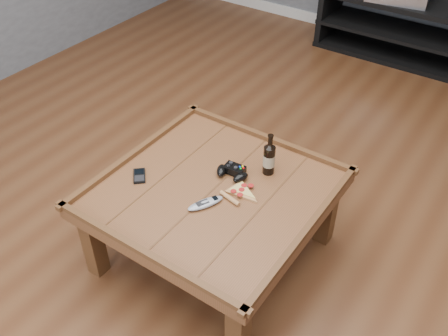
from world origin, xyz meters
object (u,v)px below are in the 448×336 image
Objects in this scene: smartphone at (139,176)px; pizza_slice at (240,192)px; coffee_table at (214,198)px; remote_control at (205,203)px; game_controller at (232,172)px; beer_bottle at (269,158)px; media_console at (402,30)px.

pizza_slice is at bearing -21.91° from smartphone.
coffee_table is 0.14m from remote_control.
game_controller is 0.13m from pizza_slice.
beer_bottle is at bearing 59.74° from coffee_table.
pizza_slice is 1.26× the size of remote_control.
coffee_table is 4.65× the size of beer_bottle.
beer_bottle reaches higher than media_console.
pizza_slice reaches higher than smartphone.
beer_bottle reaches higher than coffee_table.
smartphone is 0.38m from remote_control.
game_controller reaches higher than remote_control.
media_console is 2.71m from pizza_slice.
media_console reaches higher than smartphone.
media_console is (0.00, 2.75, -0.15)m from coffee_table.
game_controller reaches higher than smartphone.
coffee_table reaches higher than smartphone.
beer_bottle reaches higher than remote_control.
media_console is at bearing 117.24° from remote_control.
coffee_table is 5.66× the size of remote_control.
pizza_slice is at bearing -98.38° from beer_bottle.
beer_bottle is 1.22× the size of remote_control.
remote_control is (0.38, 0.02, 0.01)m from smartphone.
game_controller is at bearing -89.62° from media_console.
pizza_slice is 0.18m from remote_control.
game_controller is at bearing -6.78° from smartphone.
smartphone is at bearing -150.46° from remote_control.
coffee_table is at bearing -90.00° from media_console.
pizza_slice is (0.12, -2.70, 0.21)m from media_console.
coffee_table is 0.16m from game_controller.
media_console is at bearing 40.39° from smartphone.
remote_control reaches higher than smartphone.
remote_control is (0.03, -0.11, 0.07)m from coffee_table.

